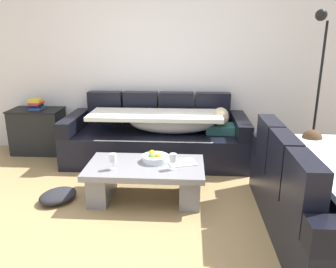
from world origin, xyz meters
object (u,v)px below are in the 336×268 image
couch_near_window (322,197)px  coffee_table (146,177)px  fruit_bowl (155,158)px  crumpled_garment (58,196)px  couch_along_wall (159,137)px  floor_lamp (317,79)px  side_cabinet (38,131)px  open_magazine (182,163)px  wine_glass_near_right (173,159)px  book_stack_on_cabinet (36,104)px  wine_glass_near_left (113,159)px

couch_near_window → coffee_table: bearing=71.7°
fruit_bowl → crumpled_garment: 1.08m
coffee_table → couch_along_wall: bearing=87.6°
floor_lamp → fruit_bowl: bearing=-150.3°
couch_near_window → floor_lamp: bearing=-15.1°
couch_along_wall → floor_lamp: 2.16m
couch_along_wall → coffee_table: 1.12m
side_cabinet → open_magazine: bearing=-31.1°
wine_glass_near_right → crumpled_garment: (-1.19, -0.01, -0.44)m
side_cabinet → floor_lamp: bearing=-1.8°
open_magazine → book_stack_on_cabinet: book_stack_on_cabinet is taller
wine_glass_near_right → book_stack_on_cabinet: 2.48m
open_magazine → wine_glass_near_left: bearing=179.8°
coffee_table → wine_glass_near_right: wine_glass_near_right is taller
couch_along_wall → book_stack_on_cabinet: couch_along_wall is taller
book_stack_on_cabinet → wine_glass_near_left: bearing=-46.4°
book_stack_on_cabinet → crumpled_garment: (0.81, -1.46, -0.65)m
couch_near_window → coffee_table: couch_near_window is taller
couch_along_wall → floor_lamp: floor_lamp is taller
fruit_bowl → floor_lamp: size_ratio=0.14×
wine_glass_near_left → book_stack_on_cabinet: book_stack_on_cabinet is taller
couch_along_wall → couch_near_window: (1.54, -1.64, 0.01)m
fruit_bowl → open_magazine: (0.28, -0.03, -0.04)m
couch_along_wall → open_magazine: 1.09m
couch_along_wall → book_stack_on_cabinet: (-1.76, 0.23, 0.38)m
wine_glass_near_left → crumpled_garment: bearing=177.7°
couch_along_wall → coffee_table: (-0.05, -1.11, -0.09)m
couch_along_wall → open_magazine: couch_along_wall is taller
open_magazine → side_cabinet: 2.45m
floor_lamp → couch_near_window: bearing=-105.1°
couch_near_window → open_magazine: couch_near_window is taller
side_cabinet → crumpled_garment: bearing=-60.6°
wine_glass_near_right → book_stack_on_cabinet: book_stack_on_cabinet is taller
couch_along_wall → wine_glass_near_right: size_ratio=14.40×
side_cabinet → fruit_bowl: bearing=-34.4°
floor_lamp → crumpled_garment: (-2.96, -1.34, -1.06)m
open_magazine → floor_lamp: bearing=16.6°
coffee_table → fruit_bowl: bearing=46.6°
book_stack_on_cabinet → floor_lamp: size_ratio=0.11×
coffee_table → wine_glass_near_right: size_ratio=7.23×
couch_along_wall → book_stack_on_cabinet: bearing=172.6°
crumpled_garment → couch_along_wall: bearing=52.4°
couch_near_window → open_magazine: bearing=63.8°
wine_glass_near_left → floor_lamp: floor_lamp is taller
couch_near_window → couch_along_wall: bearing=43.3°
fruit_bowl → floor_lamp: floor_lamp is taller
fruit_bowl → open_magazine: fruit_bowl is taller
fruit_bowl → open_magazine: size_ratio=1.00×
book_stack_on_cabinet → open_magazine: bearing=-31.3°
couch_near_window → coffee_table: size_ratio=1.60×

